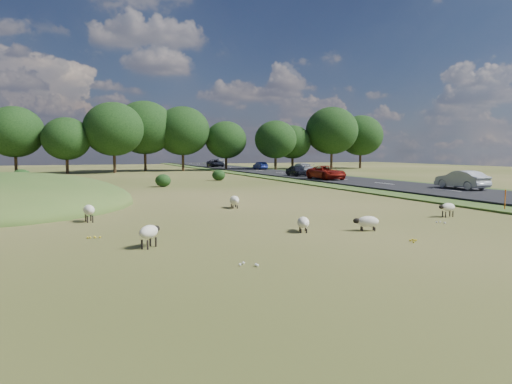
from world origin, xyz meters
The scene contains 19 objects.
ground centered at (0.00, 20.00, 0.00)m, with size 160.00×160.00×0.00m, color #394A17.
mound centered at (-12.00, 12.00, 0.00)m, with size 16.00×20.00×4.00m, color #33561E.
road centered at (20.00, 30.00, 0.12)m, with size 8.00×150.00×0.25m, color black.
treeline centered at (-1.06, 55.44, 6.57)m, with size 96.28×14.66×11.70m.
shrubs centered at (-4.49, 28.62, 0.69)m, with size 21.97×9.75×1.54m.
marker_post centered at (14.65, -1.83, 0.60)m, with size 0.06×0.06×1.20m, color #D8590C.
sheep_0 centered at (9.90, -2.46, 0.50)m, with size 0.99×0.44×0.72m.
sheep_1 centered at (-7.08, 2.50, 0.57)m, with size 0.61×1.16×0.82m.
sheep_2 centered at (3.72, -4.36, 0.40)m, with size 1.13×0.76×0.63m.
sheep_3 centered at (1.04, 5.03, 0.45)m, with size 0.72×1.29×0.72m.
sheep_4 centered at (-5.29, -4.42, 0.55)m, with size 0.97×1.06×0.79m.
sheep_5 centered at (1.11, -3.59, 0.40)m, with size 0.79×1.14×0.63m.
car_0 centered at (21.90, 75.90, 0.98)m, with size 2.05×5.05×1.46m, color silver.
car_2 centered at (18.10, 23.67, 1.00)m, with size 2.49×5.40×1.50m, color maroon.
car_3 centered at (18.10, 30.92, 0.91)m, with size 1.56×3.87×1.32m, color black.
car_4 centered at (21.90, 52.43, 0.88)m, with size 1.33×3.81×1.25m, color navy.
car_5 centered at (18.10, 66.80, 0.98)m, with size 2.42×5.25×1.46m, color black.
car_6 centered at (21.90, 37.22, 0.97)m, with size 2.01×4.94×1.43m, color silver.
car_7 centered at (21.90, 8.34, 1.01)m, with size 1.60×4.58×1.51m, color #9B9FA2.
Camera 1 is at (-7.56, -20.24, 3.33)m, focal length 32.00 mm.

